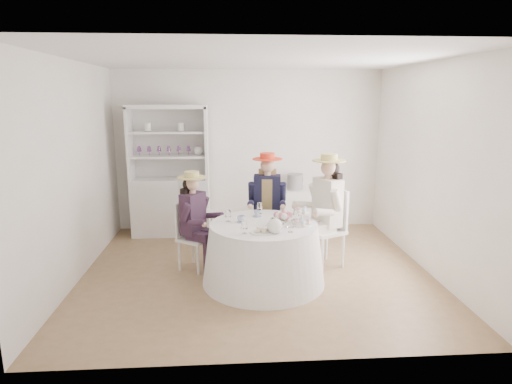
{
  "coord_description": "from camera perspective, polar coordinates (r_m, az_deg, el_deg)",
  "views": [
    {
      "loc": [
        -0.36,
        -5.29,
        2.26
      ],
      "look_at": [
        0.0,
        0.1,
        1.05
      ],
      "focal_mm": 30.0,
      "sensor_mm": 36.0,
      "label": 1
    }
  ],
  "objects": [
    {
      "name": "wall_back",
      "position": [
        7.35,
        -0.98,
        5.51
      ],
      "size": [
        4.5,
        0.0,
        4.5
      ],
      "primitive_type": "plane",
      "rotation": [
        1.57,
        0.0,
        0.0
      ],
      "color": "silver",
      "rests_on": "ground"
    },
    {
      "name": "ceiling",
      "position": [
        5.32,
        0.07,
        17.37
      ],
      "size": [
        4.5,
        4.5,
        0.0
      ],
      "primitive_type": "plane",
      "rotation": [
        3.14,
        0.0,
        0.0
      ],
      "color": "white",
      "rests_on": "wall_back"
    },
    {
      "name": "side_table",
      "position": [
        7.38,
        5.15,
        -2.38
      ],
      "size": [
        0.49,
        0.49,
        0.71
      ],
      "primitive_type": "cube",
      "rotation": [
        0.0,
        0.0,
        0.06
      ],
      "color": "silver",
      "rests_on": "ground"
    },
    {
      "name": "guest_left",
      "position": [
        5.64,
        -8.2,
        -3.09
      ],
      "size": [
        0.57,
        0.53,
        1.32
      ],
      "rotation": [
        0.0,
        0.0,
        1.0
      ],
      "color": "silver",
      "rests_on": "ground"
    },
    {
      "name": "hatbox",
      "position": [
        7.27,
        5.22,
        1.36
      ],
      "size": [
        0.34,
        0.34,
        0.27
      ],
      "primitive_type": "cylinder",
      "rotation": [
        0.0,
        0.0,
        -0.36
      ],
      "color": "black",
      "rests_on": "side_table"
    },
    {
      "name": "wall_left",
      "position": [
        5.69,
        -23.18,
        2.4
      ],
      "size": [
        0.0,
        4.5,
        4.5
      ],
      "primitive_type": "plane",
      "rotation": [
        1.57,
        0.0,
        1.57
      ],
      "color": "silver",
      "rests_on": "ground"
    },
    {
      "name": "teacup_a",
      "position": [
        5.24,
        -2.0,
        -3.66
      ],
      "size": [
        0.11,
        0.11,
        0.08
      ],
      "primitive_type": "imported",
      "rotation": [
        0.0,
        0.0,
        0.17
      ],
      "color": "white",
      "rests_on": "tea_table"
    },
    {
      "name": "teacup_c",
      "position": [
        5.35,
        3.32,
        -3.38
      ],
      "size": [
        0.1,
        0.1,
        0.07
      ],
      "primitive_type": "imported",
      "rotation": [
        0.0,
        0.0,
        -0.15
      ],
      "color": "white",
      "rests_on": "tea_table"
    },
    {
      "name": "sandwich_plate",
      "position": [
        4.86,
        0.73,
        -5.26
      ],
      "size": [
        0.26,
        0.26,
        0.06
      ],
      "rotation": [
        0.0,
        0.0,
        -0.4
      ],
      "color": "white",
      "rests_on": "tea_table"
    },
    {
      "name": "wall_right",
      "position": [
        5.97,
        22.21,
        2.91
      ],
      "size": [
        0.0,
        4.5,
        4.5
      ],
      "primitive_type": "plane",
      "rotation": [
        1.57,
        0.0,
        -1.57
      ],
      "color": "silver",
      "rests_on": "ground"
    },
    {
      "name": "flower_bowl",
      "position": [
        5.18,
        3.17,
        -3.99
      ],
      "size": [
        0.25,
        0.25,
        0.05
      ],
      "primitive_type": "imported",
      "rotation": [
        0.0,
        0.0,
        0.19
      ],
      "color": "white",
      "rests_on": "tea_table"
    },
    {
      "name": "stemware_set",
      "position": [
        5.17,
        1.03,
        -3.44
      ],
      "size": [
        0.93,
        0.9,
        0.15
      ],
      "color": "white",
      "rests_on": "tea_table"
    },
    {
      "name": "teacup_b",
      "position": [
        5.47,
        0.14,
        -2.96
      ],
      "size": [
        0.08,
        0.08,
        0.07
      ],
      "primitive_type": "imported",
      "rotation": [
        0.0,
        0.0,
        -0.04
      ],
      "color": "white",
      "rests_on": "tea_table"
    },
    {
      "name": "hutch",
      "position": [
        7.2,
        -11.28,
        0.34
      ],
      "size": [
        1.41,
        0.86,
        2.13
      ],
      "rotation": [
        0.0,
        0.0,
        -0.33
      ],
      "color": "silver",
      "rests_on": "ground"
    },
    {
      "name": "ground",
      "position": [
        5.76,
        0.07,
        -10.46
      ],
      "size": [
        4.5,
        4.5,
        0.0
      ],
      "primitive_type": "plane",
      "color": "olive",
      "rests_on": "ground"
    },
    {
      "name": "tea_table",
      "position": [
        5.32,
        1.01,
        -8.15
      ],
      "size": [
        1.51,
        1.51,
        0.75
      ],
      "rotation": [
        0.0,
        0.0,
        0.0
      ],
      "color": "white",
      "rests_on": "ground"
    },
    {
      "name": "guest_mid",
      "position": [
        6.12,
        1.49,
        -0.79
      ],
      "size": [
        0.55,
        0.57,
        1.48
      ],
      "rotation": [
        0.0,
        0.0,
        -0.12
      ],
      "color": "silver",
      "rests_on": "ground"
    },
    {
      "name": "flower_arrangement",
      "position": [
        5.15,
        3.63,
        -3.25
      ],
      "size": [
        0.21,
        0.21,
        0.08
      ],
      "rotation": [
        0.0,
        0.0,
        0.31
      ],
      "color": "#D06878",
      "rests_on": "tea_table"
    },
    {
      "name": "guest_right",
      "position": [
        5.74,
        9.29,
        -1.61
      ],
      "size": [
        0.65,
        0.59,
        1.53
      ],
      "rotation": [
        0.0,
        0.0,
        -1.12
      ],
      "color": "silver",
      "rests_on": "ground"
    },
    {
      "name": "cupcake_stand",
      "position": [
        5.14,
        6.15,
        -3.56
      ],
      "size": [
        0.23,
        0.23,
        0.21
      ],
      "rotation": [
        0.0,
        0.0,
        0.17
      ],
      "color": "white",
      "rests_on": "tea_table"
    },
    {
      "name": "table_teapot",
      "position": [
        4.83,
        2.58,
        -4.56
      ],
      "size": [
        0.25,
        0.18,
        0.19
      ],
      "rotation": [
        0.0,
        0.0,
        0.06
      ],
      "color": "white",
      "rests_on": "tea_table"
    },
    {
      "name": "spare_chair",
      "position": [
        6.8,
        -8.3,
        -2.18
      ],
      "size": [
        0.58,
        0.58,
        1.0
      ],
      "rotation": [
        0.0,
        0.0,
        2.43
      ],
      "color": "silver",
      "rests_on": "ground"
    },
    {
      "name": "wall_front",
      "position": [
        3.43,
        2.31,
        -2.74
      ],
      "size": [
        4.5,
        0.0,
        4.5
      ],
      "primitive_type": "plane",
      "rotation": [
        -1.57,
        0.0,
        0.0
      ],
      "color": "silver",
      "rests_on": "ground"
    }
  ]
}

